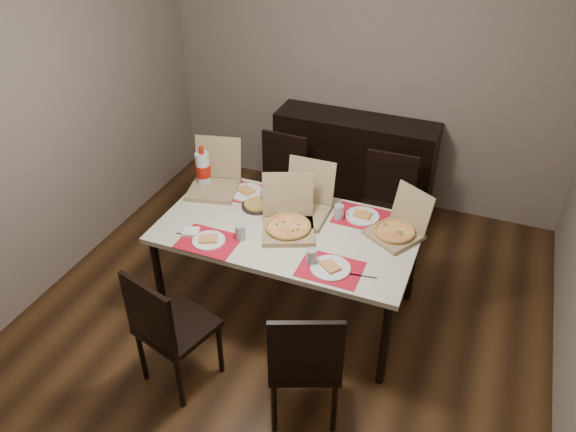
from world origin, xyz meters
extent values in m
cube|color=#482C16|center=(0.00, 0.00, -0.01)|extent=(3.80, 4.00, 0.02)
cube|color=gray|center=(0.00, 2.01, 1.30)|extent=(3.80, 0.02, 2.60)
cube|color=gray|center=(-1.91, 0.00, 1.30)|extent=(0.02, 4.00, 2.60)
cube|color=black|center=(0.00, 1.78, 0.45)|extent=(1.50, 0.40, 0.90)
cube|color=beige|center=(-0.02, 0.15, 0.73)|extent=(1.80, 1.00, 0.04)
cylinder|color=black|center=(-0.86, -0.29, 0.35)|extent=(0.06, 0.06, 0.71)
cylinder|color=black|center=(0.82, -0.29, 0.35)|extent=(0.06, 0.06, 0.71)
cylinder|color=black|center=(-0.86, 0.59, 0.35)|extent=(0.06, 0.06, 0.71)
cylinder|color=black|center=(0.82, 0.59, 0.35)|extent=(0.06, 0.06, 0.71)
cube|color=black|center=(-0.43, -0.72, 0.45)|extent=(0.52, 0.52, 0.04)
cube|color=black|center=(-0.48, -0.91, 0.70)|extent=(0.41, 0.15, 0.46)
cylinder|color=black|center=(-0.65, -0.85, 0.21)|extent=(0.04, 0.04, 0.43)
cylinder|color=black|center=(-0.31, -0.95, 0.21)|extent=(0.04, 0.04, 0.43)
cylinder|color=black|center=(-0.56, -0.50, 0.21)|extent=(0.04, 0.04, 0.43)
cylinder|color=black|center=(-0.21, -0.60, 0.21)|extent=(0.04, 0.04, 0.43)
cube|color=black|center=(0.40, -0.66, 0.45)|extent=(0.55, 0.55, 0.04)
cube|color=black|center=(0.48, -0.84, 0.70)|extent=(0.40, 0.19, 0.46)
cylinder|color=black|center=(0.31, -0.89, 0.21)|extent=(0.04, 0.04, 0.43)
cylinder|color=black|center=(0.64, -0.76, 0.21)|extent=(0.04, 0.04, 0.43)
cylinder|color=black|center=(0.17, -0.56, 0.21)|extent=(0.04, 0.04, 0.43)
cylinder|color=black|center=(0.50, -0.42, 0.21)|extent=(0.04, 0.04, 0.43)
cube|color=black|center=(-0.47, 0.99, 0.45)|extent=(0.43, 0.43, 0.04)
cube|color=black|center=(-0.47, 1.18, 0.70)|extent=(0.42, 0.04, 0.46)
cylinder|color=black|center=(-0.29, 1.17, 0.21)|extent=(0.04, 0.04, 0.43)
cylinder|color=black|center=(-0.65, 1.18, 0.21)|extent=(0.04, 0.04, 0.43)
cylinder|color=black|center=(-0.30, 0.81, 0.21)|extent=(0.04, 0.04, 0.43)
cylinder|color=black|center=(-0.66, 0.82, 0.21)|extent=(0.04, 0.04, 0.43)
cube|color=black|center=(0.48, 0.99, 0.45)|extent=(0.43, 0.43, 0.04)
cube|color=black|center=(0.47, 1.18, 0.70)|extent=(0.42, 0.04, 0.46)
cylinder|color=black|center=(0.65, 1.18, 0.21)|extent=(0.04, 0.04, 0.43)
cylinder|color=black|center=(0.29, 1.17, 0.21)|extent=(0.04, 0.04, 0.43)
cylinder|color=black|center=(0.66, 0.82, 0.21)|extent=(0.04, 0.04, 0.43)
cylinder|color=black|center=(0.30, 0.81, 0.21)|extent=(0.04, 0.04, 0.43)
cube|color=red|center=(-0.46, -0.20, 0.75)|extent=(0.40, 0.30, 0.00)
cylinder|color=white|center=(-0.46, -0.20, 0.76)|extent=(0.22, 0.22, 0.01)
cube|color=#F8E17C|center=(-0.46, -0.20, 0.78)|extent=(0.15, 0.13, 0.02)
cylinder|color=#999CA3|center=(-0.28, -0.09, 0.81)|extent=(0.07, 0.07, 0.11)
cube|color=#B2B2B7|center=(-0.62, -0.18, 0.75)|extent=(0.20, 0.04, 0.00)
cube|color=white|center=(-0.62, -0.16, 0.76)|extent=(0.13, 0.13, 0.02)
cube|color=red|center=(0.40, -0.17, 0.75)|extent=(0.40, 0.30, 0.00)
cylinder|color=white|center=(0.40, -0.17, 0.76)|extent=(0.26, 0.26, 0.01)
cube|color=#F8E17C|center=(0.40, -0.17, 0.78)|extent=(0.15, 0.14, 0.02)
cylinder|color=#999CA3|center=(0.26, -0.16, 0.81)|extent=(0.07, 0.07, 0.11)
cube|color=#B2B2B7|center=(0.60, -0.16, 0.75)|extent=(0.20, 0.04, 0.00)
cube|color=red|center=(-0.49, 0.46, 0.75)|extent=(0.40, 0.30, 0.00)
cylinder|color=white|center=(-0.49, 0.46, 0.76)|extent=(0.26, 0.26, 0.01)
cube|color=#F8E17C|center=(-0.49, 0.46, 0.78)|extent=(0.15, 0.13, 0.02)
cylinder|color=#999CA3|center=(-0.31, 0.40, 0.81)|extent=(0.07, 0.07, 0.11)
cube|color=#B2B2B7|center=(-0.63, 0.48, 0.75)|extent=(0.20, 0.04, 0.00)
cube|color=white|center=(-0.65, 0.50, 0.76)|extent=(0.13, 0.13, 0.02)
cube|color=red|center=(0.43, 0.47, 0.75)|extent=(0.40, 0.30, 0.00)
cylinder|color=white|center=(0.43, 0.47, 0.76)|extent=(0.25, 0.25, 0.01)
cube|color=#F8E17C|center=(0.43, 0.47, 0.78)|extent=(0.12, 0.10, 0.02)
cylinder|color=#999CA3|center=(0.27, 0.40, 0.81)|extent=(0.07, 0.07, 0.11)
cube|color=#B2B2B7|center=(0.60, 0.47, 0.75)|extent=(0.20, 0.04, 0.00)
cube|color=white|center=(-0.04, 0.16, 0.76)|extent=(0.13, 0.14, 0.02)
cube|color=#927C54|center=(0.00, 0.11, 0.77)|extent=(0.47, 0.47, 0.04)
cube|color=#927C54|center=(-0.07, 0.27, 0.95)|extent=(0.36, 0.21, 0.32)
cylinder|color=#F8E17C|center=(0.00, 0.11, 0.79)|extent=(0.40, 0.40, 0.02)
cube|color=#927C54|center=(0.69, 0.33, 0.77)|extent=(0.43, 0.43, 0.03)
cube|color=#927C54|center=(0.77, 0.46, 0.93)|extent=(0.31, 0.22, 0.28)
cylinder|color=#F8E17C|center=(0.69, 0.33, 0.79)|extent=(0.37, 0.37, 0.02)
cube|color=#927C54|center=(-0.74, 0.40, 0.77)|extent=(0.43, 0.43, 0.04)
cube|color=#927C54|center=(-0.78, 0.57, 0.95)|extent=(0.37, 0.16, 0.33)
cube|color=#927C54|center=(0.02, 0.34, 0.77)|extent=(0.36, 0.36, 0.04)
cube|color=#927C54|center=(0.01, 0.52, 0.95)|extent=(0.36, 0.08, 0.32)
cylinder|color=black|center=(-0.34, 0.32, 0.76)|extent=(0.23, 0.23, 0.01)
cylinder|color=tan|center=(-0.34, 0.32, 0.77)|extent=(0.19, 0.19, 0.02)
imported|color=white|center=(0.10, 0.35, 0.76)|extent=(0.13, 0.13, 0.03)
cylinder|color=silver|center=(-0.85, 0.44, 0.89)|extent=(0.11, 0.11, 0.28)
cylinder|color=#B61408|center=(-0.85, 0.44, 0.89)|extent=(0.11, 0.11, 0.10)
cylinder|color=#B61408|center=(-0.85, 0.44, 1.06)|extent=(0.04, 0.04, 0.05)
camera|label=1|loc=(1.17, -2.83, 3.05)|focal=35.00mm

